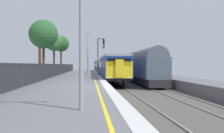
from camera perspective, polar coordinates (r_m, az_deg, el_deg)
The scene contains 13 objects.
ground at distance 17.60m, azimuth 6.23°, elevation -6.58°, with size 17.40×110.00×1.21m.
commuter_train_at_platform at distance 54.81m, azimuth -2.24°, elevation 0.14°, with size 2.83×62.47×3.81m.
freight_train_adjacent_track at distance 37.77m, azimuth 5.29°, elevation 0.24°, with size 2.60×28.05×4.44m.
signal_gantry at distance 35.39m, azimuth -2.95°, elevation 3.40°, with size 1.10×0.24×5.43m.
speed_limit_sign at distance 32.48m, azimuth -3.37°, elevation 0.59°, with size 0.59×0.08×2.55m.
platform_lamp_near at distance 8.33m, azimuth -7.37°, elevation 10.11°, with size 2.00×0.20×4.90m.
platform_lamp_mid at distance 31.05m, azimuth -5.88°, elevation 3.67°, with size 2.00×0.20×5.58m.
platform_lamp_far at distance 53.81m, azimuth -5.65°, elevation 2.12°, with size 2.00×0.20×5.26m.
platform_back_fence at distance 17.73m, azimuth -20.33°, elevation -1.79°, with size 0.07×99.00×1.64m.
background_tree_left at distance 56.87m, azimuth -12.10°, elevation 5.14°, with size 3.70×3.70×8.23m.
background_tree_centre at distance 43.94m, azimuth -13.65°, elevation 5.47°, with size 3.14×3.22×7.14m.
background_tree_right at distance 39.88m, azimuth -16.70°, elevation 7.24°, with size 2.85×2.85×7.92m.
background_tree_back at distance 34.93m, azimuth -15.88°, elevation 7.22°, with size 3.99×3.99×7.79m.
Camera 1 is at (-0.86, -17.12, 1.54)m, focal length 38.52 mm.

